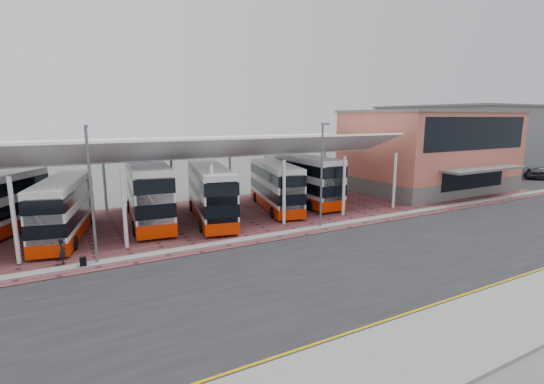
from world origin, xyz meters
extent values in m
plane|color=#4F544D|center=(0.00, 0.00, 0.00)|extent=(140.00, 140.00, 0.00)
cube|color=black|center=(0.00, -1.00, 0.01)|extent=(120.00, 14.00, 0.02)
cube|color=brown|center=(2.00, 13.00, 0.03)|extent=(72.00, 16.00, 0.06)
cube|color=slate|center=(0.00, -9.00, 0.07)|extent=(120.00, 4.00, 0.14)
cube|color=slate|center=(0.00, 6.20, 0.07)|extent=(120.00, 0.80, 0.14)
cube|color=#C38F00|center=(0.00, -7.00, 0.03)|extent=(120.00, 0.12, 0.01)
cube|color=#C38F00|center=(0.00, -6.70, 0.03)|extent=(120.00, 0.12, 0.01)
cylinder|color=silver|center=(-18.00, 8.50, 2.60)|extent=(0.26, 0.26, 5.20)
cylinder|color=silver|center=(-18.00, 19.50, 2.30)|extent=(0.26, 0.26, 4.60)
cylinder|color=silver|center=(-12.00, 8.50, 2.60)|extent=(0.26, 0.26, 5.20)
cylinder|color=silver|center=(-12.00, 19.50, 2.30)|extent=(0.26, 0.26, 4.60)
cylinder|color=silver|center=(-6.00, 8.50, 2.60)|extent=(0.26, 0.26, 5.20)
cylinder|color=silver|center=(-6.00, 19.50, 2.30)|extent=(0.26, 0.26, 4.60)
cylinder|color=silver|center=(0.00, 8.50, 2.60)|extent=(0.26, 0.26, 5.20)
cylinder|color=silver|center=(0.00, 19.50, 2.30)|extent=(0.26, 0.26, 4.60)
cylinder|color=silver|center=(6.00, 8.50, 2.60)|extent=(0.26, 0.26, 5.20)
cylinder|color=silver|center=(6.00, 19.50, 2.30)|extent=(0.26, 0.26, 4.60)
cylinder|color=silver|center=(12.00, 8.50, 2.60)|extent=(0.26, 0.26, 5.20)
cylinder|color=silver|center=(12.00, 19.50, 2.30)|extent=(0.26, 0.26, 4.60)
cube|color=silver|center=(-6.00, 10.70, 6.10)|extent=(37.00, 4.95, 1.95)
cube|color=silver|center=(-6.00, 16.30, 5.90)|extent=(37.00, 7.12, 1.43)
cube|color=#5B5956|center=(23.00, 14.00, 0.90)|extent=(18.00, 12.00, 1.80)
cube|color=#BF6551|center=(23.00, 14.00, 5.40)|extent=(18.00, 12.00, 7.20)
cube|color=black|center=(23.00, 8.10, 6.80)|extent=(16.00, 0.25, 3.40)
cube|color=black|center=(23.00, 8.10, 2.10)|extent=(10.00, 0.25, 2.20)
cube|color=#5B5956|center=(23.00, 7.00, 3.20)|extent=(11.00, 2.40, 0.25)
cube|color=#5B5956|center=(23.00, 14.00, 9.10)|extent=(18.40, 12.40, 0.30)
cube|color=#5D5F61|center=(48.00, 24.00, 5.00)|extent=(30.00, 20.00, 10.00)
cube|color=#5B5956|center=(48.00, 24.00, 10.10)|extent=(30.50, 20.50, 0.30)
cylinder|color=#5A5E63|center=(-14.00, 6.30, 4.00)|extent=(0.16, 0.16, 8.00)
cube|color=#5A5E63|center=(-14.00, 6.00, 8.00)|extent=(0.15, 0.90, 0.15)
cylinder|color=#5A5E63|center=(2.00, 6.30, 4.00)|extent=(0.16, 0.16, 8.00)
cube|color=#5A5E63|center=(2.00, 6.00, 8.00)|extent=(0.15, 0.90, 0.15)
cylinder|color=black|center=(-19.36, 18.34, 0.55)|extent=(0.74, 0.98, 0.98)
cylinder|color=black|center=(-17.25, 17.09, 0.55)|extent=(0.74, 0.98, 0.98)
cube|color=silver|center=(-15.39, 12.93, 2.26)|extent=(4.54, 10.36, 3.95)
cube|color=#C22200|center=(-15.39, 12.93, 0.66)|extent=(4.59, 10.41, 0.83)
cube|color=black|center=(-15.39, 12.93, 1.85)|extent=(4.59, 10.41, 0.87)
cube|color=black|center=(-15.39, 12.93, 3.32)|extent=(4.59, 10.41, 0.87)
cube|color=black|center=(-16.54, 8.05, 2.17)|extent=(2.03, 0.56, 3.31)
cylinder|color=black|center=(-17.25, 10.04, 0.52)|extent=(0.46, 0.95, 0.92)
cylinder|color=black|center=(-15.01, 9.52, 0.52)|extent=(0.46, 0.95, 0.92)
cylinder|color=black|center=(-15.77, 16.34, 0.52)|extent=(0.46, 0.95, 0.92)
cylinder|color=black|center=(-13.54, 15.81, 0.52)|extent=(0.46, 0.95, 0.92)
cube|color=silver|center=(-9.29, 14.58, 2.65)|extent=(3.99, 12.11, 4.65)
cube|color=#C22200|center=(-9.29, 14.58, 0.76)|extent=(4.04, 12.16, 0.97)
cube|color=black|center=(-9.29, 14.58, 2.17)|extent=(4.04, 12.16, 1.03)
cube|color=black|center=(-9.29, 14.58, 3.90)|extent=(4.04, 12.16, 1.03)
cube|color=black|center=(-9.94, 8.73, 2.54)|extent=(2.43, 0.37, 3.89)
cylinder|color=black|center=(-11.05, 10.95, 0.60)|extent=(0.42, 1.11, 1.08)
cylinder|color=black|center=(-8.37, 10.66, 0.60)|extent=(0.42, 1.11, 1.08)
cylinder|color=black|center=(-10.22, 18.51, 0.60)|extent=(0.42, 1.11, 1.08)
cylinder|color=black|center=(-7.53, 18.22, 0.60)|extent=(0.42, 1.11, 1.08)
cube|color=silver|center=(-4.67, 12.55, 2.41)|extent=(4.50, 11.05, 4.22)
cube|color=#C22200|center=(-4.67, 12.55, 0.70)|extent=(4.54, 11.10, 0.88)
cube|color=black|center=(-4.67, 12.55, 1.97)|extent=(4.54, 11.10, 0.93)
cube|color=black|center=(-4.67, 12.55, 3.54)|extent=(4.54, 11.10, 0.93)
cube|color=black|center=(-5.71, 7.31, 2.31)|extent=(2.18, 0.52, 3.53)
cylinder|color=black|center=(-6.54, 9.40, 0.55)|extent=(0.46, 1.01, 0.98)
cylinder|color=black|center=(-4.14, 8.93, 0.55)|extent=(0.46, 1.01, 0.98)
cylinder|color=black|center=(-5.21, 16.17, 0.55)|extent=(0.46, 1.01, 0.98)
cylinder|color=black|center=(-2.80, 15.70, 0.55)|extent=(0.46, 1.01, 0.98)
cube|color=silver|center=(2.06, 13.60, 2.32)|extent=(4.71, 10.61, 4.04)
cube|color=#C22200|center=(2.06, 13.60, 0.67)|extent=(4.75, 10.65, 0.85)
cube|color=black|center=(2.06, 13.60, 1.89)|extent=(4.75, 10.65, 0.89)
cube|color=black|center=(2.06, 13.60, 3.40)|extent=(4.75, 10.65, 0.89)
cube|color=black|center=(0.86, 8.62, 2.22)|extent=(2.08, 0.59, 3.38)
cylinder|color=black|center=(0.14, 10.66, 0.53)|extent=(0.48, 0.98, 0.94)
cylinder|color=black|center=(2.42, 10.11, 0.53)|extent=(0.48, 0.98, 0.94)
cylinder|color=black|center=(1.69, 17.09, 0.53)|extent=(0.48, 0.98, 0.94)
cylinder|color=black|center=(3.97, 16.54, 0.53)|extent=(0.48, 0.98, 0.94)
cube|color=silver|center=(5.74, 14.87, 2.54)|extent=(2.90, 11.42, 4.44)
cube|color=#C22200|center=(5.74, 14.87, 0.73)|extent=(2.94, 11.46, 0.93)
cube|color=black|center=(5.74, 14.87, 2.07)|extent=(2.94, 11.46, 0.98)
cube|color=black|center=(5.74, 14.87, 3.72)|extent=(2.94, 11.46, 0.98)
cube|color=black|center=(5.58, 9.25, 2.43)|extent=(2.32, 0.17, 3.71)
cylinder|color=black|center=(4.35, 11.28, 0.58)|extent=(0.32, 1.04, 1.03)
cylinder|color=black|center=(6.92, 11.21, 0.58)|extent=(0.32, 1.04, 1.03)
cylinder|color=black|center=(4.55, 18.54, 0.58)|extent=(0.32, 1.04, 1.03)
cylinder|color=black|center=(7.13, 18.47, 0.58)|extent=(0.32, 1.04, 1.03)
imported|color=black|center=(-15.73, 7.13, 0.85)|extent=(0.41, 0.59, 1.58)
cube|color=black|center=(-14.75, 6.00, 0.36)|extent=(0.35, 0.25, 0.60)
imported|color=black|center=(41.79, 10.93, 0.71)|extent=(3.67, 3.67, 1.26)
camera|label=1|loc=(-15.55, -17.81, 8.49)|focal=26.00mm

